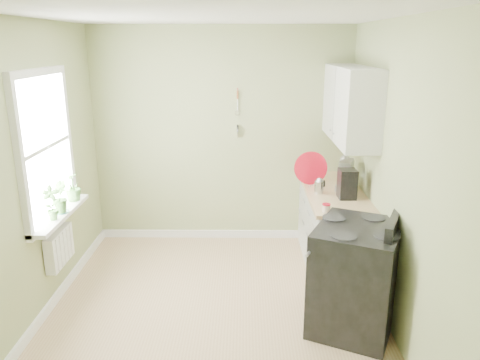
{
  "coord_description": "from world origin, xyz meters",
  "views": [
    {
      "loc": [
        0.29,
        -3.96,
        2.49
      ],
      "look_at": [
        0.24,
        0.55,
        1.16
      ],
      "focal_mm": 35.0,
      "sensor_mm": 36.0,
      "label": 1
    }
  ],
  "objects_px": {
    "stand_mixer": "(346,175)",
    "coffee_maker": "(347,185)",
    "stove": "(356,277)",
    "kettle": "(319,186)"
  },
  "relations": [
    {
      "from": "stand_mixer",
      "to": "coffee_maker",
      "type": "bearing_deg",
      "value": -99.31
    },
    {
      "from": "stand_mixer",
      "to": "stove",
      "type": "bearing_deg",
      "value": -96.2
    },
    {
      "from": "stove",
      "to": "kettle",
      "type": "bearing_deg",
      "value": 99.12
    },
    {
      "from": "stove",
      "to": "stand_mixer",
      "type": "distance_m",
      "value": 1.41
    },
    {
      "from": "stove",
      "to": "coffee_maker",
      "type": "xyz_separation_m",
      "value": [
        0.09,
        0.96,
        0.56
      ]
    },
    {
      "from": "stove",
      "to": "coffee_maker",
      "type": "height_order",
      "value": "coffee_maker"
    },
    {
      "from": "stove",
      "to": "stand_mixer",
      "type": "relative_size",
      "value": 2.99
    },
    {
      "from": "stove",
      "to": "kettle",
      "type": "xyz_separation_m",
      "value": [
        -0.18,
        1.12,
        0.5
      ]
    },
    {
      "from": "stove",
      "to": "coffee_maker",
      "type": "bearing_deg",
      "value": 84.86
    },
    {
      "from": "coffee_maker",
      "to": "stand_mixer",
      "type": "bearing_deg",
      "value": 80.69
    }
  ]
}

